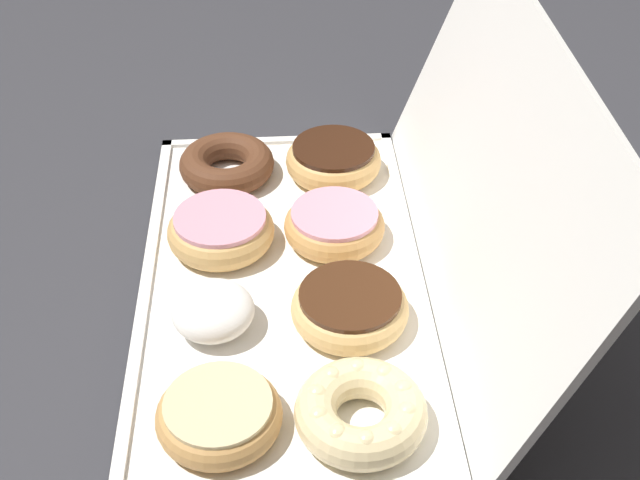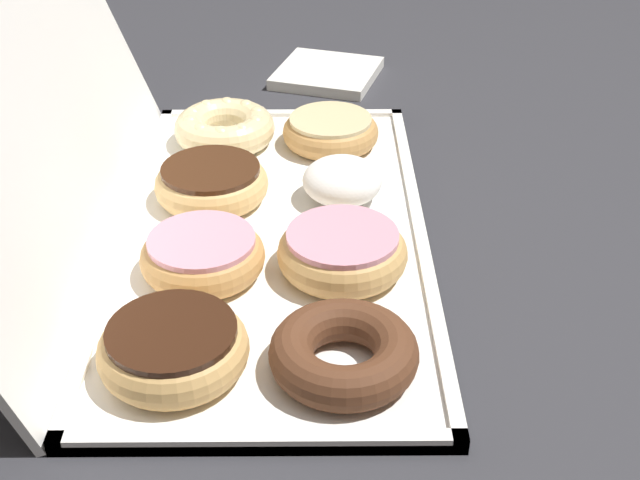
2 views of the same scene
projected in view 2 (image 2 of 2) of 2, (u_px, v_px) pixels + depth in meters
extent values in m
plane|color=#333338|center=(274.00, 241.00, 0.84)|extent=(3.00, 3.00, 0.00)
cube|color=white|center=(273.00, 237.00, 0.83)|extent=(0.56, 0.30, 0.01)
cube|color=white|center=(419.00, 234.00, 0.83)|extent=(0.56, 0.01, 0.01)
cube|color=white|center=(127.00, 235.00, 0.83)|extent=(0.56, 0.01, 0.01)
cube|color=white|center=(258.00, 443.00, 0.60)|extent=(0.01, 0.30, 0.01)
cube|color=white|center=(282.00, 117.00, 1.06)|extent=(0.01, 0.30, 0.01)
cube|color=white|center=(43.00, 111.00, 0.76)|extent=(0.56, 0.10, 0.28)
torus|color=#59331E|center=(344.00, 353.00, 0.65)|extent=(0.12, 0.12, 0.04)
torus|color=tan|center=(342.00, 253.00, 0.77)|extent=(0.12, 0.12, 0.04)
cylinder|color=pink|center=(343.00, 236.00, 0.76)|extent=(0.10, 0.10, 0.01)
ellipsoid|color=white|center=(342.00, 181.00, 0.87)|extent=(0.08, 0.08, 0.04)
torus|color=tan|center=(331.00, 132.00, 0.98)|extent=(0.11, 0.11, 0.03)
cylinder|color=beige|center=(331.00, 120.00, 0.98)|extent=(0.10, 0.10, 0.01)
torus|color=tan|center=(174.00, 350.00, 0.65)|extent=(0.12, 0.12, 0.04)
cylinder|color=#381E11|center=(171.00, 332.00, 0.64)|extent=(0.10, 0.10, 0.01)
torus|color=tan|center=(203.00, 257.00, 0.76)|extent=(0.11, 0.11, 0.04)
cylinder|color=pink|center=(201.00, 241.00, 0.75)|extent=(0.10, 0.10, 0.01)
torus|color=#E5B770|center=(212.00, 184.00, 0.88)|extent=(0.12, 0.12, 0.04)
cylinder|color=#472816|center=(210.00, 170.00, 0.87)|extent=(0.10, 0.10, 0.01)
torus|color=beige|center=(225.00, 128.00, 0.99)|extent=(0.12, 0.12, 0.04)
sphere|color=beige|center=(227.00, 106.00, 1.01)|extent=(0.02, 0.02, 0.02)
sphere|color=beige|center=(207.00, 108.00, 1.01)|extent=(0.02, 0.02, 0.02)
sphere|color=beige|center=(193.00, 116.00, 0.99)|extent=(0.02, 0.02, 0.02)
sphere|color=beige|center=(190.00, 125.00, 0.97)|extent=(0.02, 0.02, 0.02)
sphere|color=beige|center=(201.00, 132.00, 0.95)|extent=(0.02, 0.02, 0.02)
sphere|color=beige|center=(221.00, 135.00, 0.95)|extent=(0.02, 0.02, 0.02)
sphere|color=beige|center=(242.00, 132.00, 0.95)|extent=(0.02, 0.02, 0.02)
sphere|color=beige|center=(256.00, 124.00, 0.97)|extent=(0.02, 0.02, 0.02)
sphere|color=beige|center=(257.00, 115.00, 0.99)|extent=(0.02, 0.02, 0.02)
sphere|color=beige|center=(246.00, 108.00, 1.01)|extent=(0.02, 0.02, 0.02)
cube|color=white|center=(327.00, 73.00, 1.19)|extent=(0.17, 0.17, 0.01)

